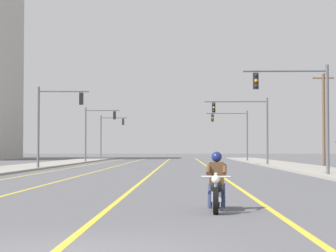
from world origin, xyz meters
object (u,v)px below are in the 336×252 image
at_px(traffic_signal_mid_left, 95,127).
at_px(utility_pole_right_far, 324,118).
at_px(traffic_signal_far_right, 235,128).
at_px(traffic_signal_mid_right, 249,120).
at_px(motorcycle_with_rider, 216,187).
at_px(traffic_signal_near_left, 53,116).
at_px(traffic_signal_far_left, 108,131).
at_px(traffic_signal_near_right, 303,103).

distance_m(traffic_signal_mid_left, utility_pole_right_far, 27.35).
height_order(traffic_signal_far_right, utility_pole_right_far, utility_pole_right_far).
bearing_deg(traffic_signal_mid_right, traffic_signal_mid_left, 140.03).
height_order(motorcycle_with_rider, traffic_signal_mid_right, traffic_signal_mid_right).
relative_size(traffic_signal_near_left, traffic_signal_far_right, 1.00).
distance_m(traffic_signal_mid_right, utility_pole_right_far, 6.88).
relative_size(traffic_signal_far_right, traffic_signal_far_left, 1.00).
bearing_deg(traffic_signal_far_right, traffic_signal_near_right, -89.71).
xyz_separation_m(motorcycle_with_rider, traffic_signal_near_right, (5.86, 19.79, 3.50)).
bearing_deg(traffic_signal_near_left, motorcycle_with_rider, -71.84).
bearing_deg(traffic_signal_mid_right, traffic_signal_far_right, 88.78).
relative_size(traffic_signal_near_left, traffic_signal_far_left, 1.00).
bearing_deg(traffic_signal_near_left, traffic_signal_far_right, 61.81).
bearing_deg(traffic_signal_mid_left, utility_pole_right_far, -36.77).
xyz_separation_m(traffic_signal_far_right, utility_pole_right_far, (5.71, -22.62, 0.09)).
bearing_deg(traffic_signal_near_left, utility_pole_right_far, 19.05).
height_order(traffic_signal_near_right, traffic_signal_mid_left, same).
relative_size(traffic_signal_near_left, utility_pole_right_far, 0.77).
relative_size(motorcycle_with_rider, traffic_signal_far_left, 0.35).
relative_size(traffic_signal_near_right, traffic_signal_mid_left, 1.00).
relative_size(traffic_signal_mid_left, traffic_signal_far_left, 1.00).
bearing_deg(traffic_signal_far_left, traffic_signal_near_left, -89.30).
distance_m(traffic_signal_far_left, utility_pole_right_far, 40.20).
distance_m(traffic_signal_near_right, traffic_signal_near_left, 20.49).
bearing_deg(traffic_signal_mid_right, motorcycle_with_rider, -96.98).
xyz_separation_m(motorcycle_with_rider, traffic_signal_mid_left, (-10.55, 56.02, 3.45)).
xyz_separation_m(traffic_signal_mid_right, traffic_signal_far_left, (-16.26, 30.25, -0.13)).
bearing_deg(traffic_signal_mid_left, traffic_signal_far_right, 21.10).
height_order(traffic_signal_mid_right, traffic_signal_far_left, same).
height_order(traffic_signal_near_right, utility_pole_right_far, utility_pole_right_far).
xyz_separation_m(motorcycle_with_rider, traffic_signal_far_left, (-11.03, 73.04, 3.44)).
xyz_separation_m(traffic_signal_mid_right, utility_pole_right_far, (6.12, -3.14, 0.04)).
distance_m(traffic_signal_far_right, utility_pole_right_far, 23.33).
bearing_deg(traffic_signal_mid_right, traffic_signal_near_left, -145.83).
distance_m(traffic_signal_near_left, traffic_signal_mid_right, 19.05).
distance_m(traffic_signal_near_right, traffic_signal_mid_right, 23.01).
bearing_deg(traffic_signal_near_right, traffic_signal_mid_left, 114.36).
xyz_separation_m(traffic_signal_far_right, traffic_signal_far_left, (-16.68, 10.77, -0.09)).
height_order(traffic_signal_far_left, utility_pole_right_far, utility_pole_right_far).
distance_m(traffic_signal_near_left, traffic_signal_far_left, 40.95).
bearing_deg(traffic_signal_near_left, traffic_signal_mid_left, 90.05).
xyz_separation_m(traffic_signal_near_right, utility_pole_right_far, (5.50, 19.86, 0.11)).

